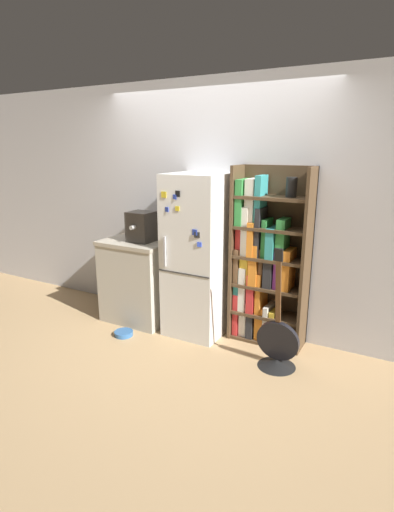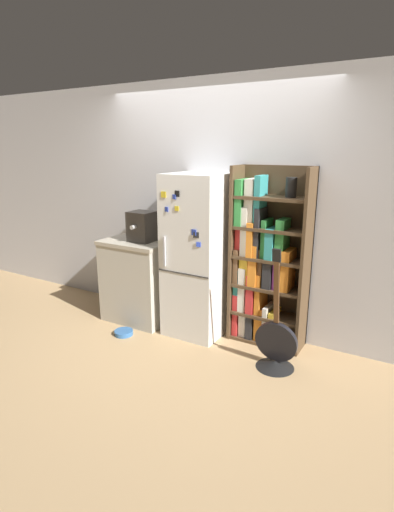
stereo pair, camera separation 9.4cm
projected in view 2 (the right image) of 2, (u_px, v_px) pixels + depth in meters
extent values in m
plane|color=tan|center=(190.00, 336.00, 4.19)|extent=(16.00, 16.00, 0.00)
cube|color=silver|center=(213.00, 207.00, 4.24)|extent=(8.00, 0.05, 2.60)
cube|color=white|center=(198.00, 256.00, 4.10)|extent=(0.58, 0.58, 1.67)
cube|color=#333333|center=(183.00, 274.00, 3.89)|extent=(0.57, 0.01, 0.01)
cube|color=#B2B2B7|center=(164.00, 251.00, 3.92)|extent=(0.02, 0.02, 0.30)
cube|color=black|center=(177.00, 194.00, 3.71)|extent=(0.06, 0.02, 0.06)
cube|color=blue|center=(199.00, 245.00, 3.71)|extent=(0.04, 0.01, 0.04)
cube|color=yellow|center=(177.00, 208.00, 3.75)|extent=(0.04, 0.01, 0.04)
cube|color=blue|center=(194.00, 232.00, 3.71)|extent=(0.06, 0.02, 0.06)
cube|color=yellow|center=(163.00, 195.00, 3.79)|extent=(0.06, 0.01, 0.06)
cube|color=blue|center=(166.00, 209.00, 3.81)|extent=(0.05, 0.02, 0.05)
cube|color=blue|center=(174.00, 197.00, 3.73)|extent=(0.04, 0.02, 0.04)
cube|color=black|center=(196.00, 235.00, 3.70)|extent=(0.05, 0.02, 0.05)
cube|color=#4C3823|center=(236.00, 254.00, 4.02)|extent=(0.03, 0.31, 1.75)
cube|color=#4C3823|center=(306.00, 264.00, 3.67)|extent=(0.03, 0.31, 1.75)
cube|color=#4C3823|center=(275.00, 255.00, 3.96)|extent=(0.74, 0.03, 1.75)
cube|color=#4C3823|center=(265.00, 340.00, 4.07)|extent=(0.68, 0.28, 0.03)
cube|color=#4C3823|center=(267.00, 315.00, 4.00)|extent=(0.68, 0.28, 0.03)
cube|color=#4C3823|center=(268.00, 287.00, 3.92)|extent=(0.68, 0.28, 0.03)
cube|color=#4C3823|center=(270.00, 259.00, 3.85)|extent=(0.68, 0.28, 0.03)
cube|color=#4C3823|center=(271.00, 229.00, 3.77)|extent=(0.68, 0.28, 0.03)
cube|color=#4C3823|center=(273.00, 198.00, 3.69)|extent=(0.68, 0.28, 0.03)
cube|color=red|center=(239.00, 313.00, 4.15)|extent=(0.06, 0.22, 0.44)
cube|color=silver|center=(246.00, 317.00, 4.14)|extent=(0.07, 0.22, 0.36)
cube|color=#262628|center=(253.00, 321.00, 4.10)|extent=(0.07, 0.24, 0.32)
cube|color=orange|center=(262.00, 322.00, 4.06)|extent=(0.08, 0.24, 0.33)
cube|color=silver|center=(268.00, 322.00, 4.01)|extent=(0.04, 0.27, 0.37)
cube|color=gold|center=(274.00, 325.00, 3.99)|extent=(0.05, 0.24, 0.32)
cube|color=teal|center=(240.00, 288.00, 4.09)|extent=(0.05, 0.23, 0.43)
cube|color=silver|center=(246.00, 287.00, 4.05)|extent=(0.07, 0.25, 0.46)
cube|color=red|center=(254.00, 292.00, 4.01)|extent=(0.07, 0.25, 0.40)
cube|color=orange|center=(261.00, 292.00, 3.98)|extent=(0.05, 0.24, 0.41)
cube|color=brown|center=(240.00, 265.00, 4.02)|extent=(0.05, 0.24, 0.34)
cube|color=gold|center=(247.00, 266.00, 3.98)|extent=(0.09, 0.21, 0.34)
cube|color=orange|center=(257.00, 264.00, 3.93)|extent=(0.08, 0.27, 0.41)
cube|color=brown|center=(263.00, 267.00, 3.90)|extent=(0.04, 0.21, 0.37)
cube|color=#262628|center=(271.00, 272.00, 3.87)|extent=(0.08, 0.25, 0.29)
cube|color=purple|center=(280.00, 269.00, 3.82)|extent=(0.07, 0.22, 0.37)
cube|color=orange|center=(288.00, 270.00, 3.77)|extent=(0.08, 0.23, 0.39)
cube|color=red|center=(242.00, 230.00, 3.94)|extent=(0.05, 0.21, 0.46)
cube|color=silver|center=(248.00, 230.00, 3.90)|extent=(0.06, 0.25, 0.47)
cube|color=orange|center=(254.00, 238.00, 3.87)|extent=(0.06, 0.26, 0.33)
cube|color=#262628|center=(260.00, 232.00, 3.82)|extent=(0.05, 0.23, 0.47)
cube|color=#338C3F|center=(267.00, 238.00, 3.82)|extent=(0.04, 0.21, 0.37)
cube|color=teal|center=(273.00, 243.00, 3.79)|extent=(0.08, 0.26, 0.29)
cube|color=#338C3F|center=(282.00, 239.00, 3.72)|extent=(0.08, 0.20, 0.38)
cube|color=#338C3F|center=(243.00, 202.00, 3.85)|extent=(0.07, 0.26, 0.44)
cube|color=silver|center=(253.00, 202.00, 3.81)|extent=(0.09, 0.22, 0.45)
cube|color=teal|center=(261.00, 201.00, 3.75)|extent=(0.06, 0.20, 0.48)
cylinder|color=black|center=(291.00, 187.00, 3.58)|extent=(0.10, 0.10, 0.18)
cube|color=#BCB7A8|center=(141.00, 281.00, 4.55)|extent=(0.73, 0.62, 0.88)
cube|color=#B2A893|center=(140.00, 241.00, 4.43)|extent=(0.75, 0.64, 0.04)
cube|color=#38332D|center=(142.00, 226.00, 4.31)|extent=(0.26, 0.24, 0.32)
cylinder|color=#A5A39E|center=(133.00, 227.00, 4.18)|extent=(0.04, 0.06, 0.04)
cone|color=black|center=(275.00, 364.00, 3.58)|extent=(0.35, 0.35, 0.06)
cylinder|color=black|center=(276.00, 342.00, 3.53)|extent=(0.38, 0.10, 0.39)
cube|color=brown|center=(276.00, 293.00, 3.34)|extent=(0.04, 0.10, 0.57)
cube|color=black|center=(277.00, 255.00, 3.22)|extent=(0.07, 0.04, 0.11)
cylinder|color=#3366A5|center=(124.00, 333.00, 4.21)|extent=(0.20, 0.20, 0.05)
torus|color=#3366A5|center=(124.00, 331.00, 4.20)|extent=(0.20, 0.20, 0.01)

